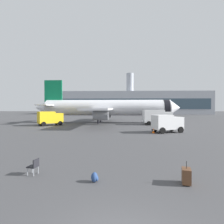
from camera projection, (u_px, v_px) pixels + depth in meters
airplane_at_gate at (107, 108)px, 44.47m from camera, size 35.66×32.09×10.50m
service_truck at (50, 118)px, 37.80m from camera, size 5.14×4.69×2.90m
fuel_truck at (157, 117)px, 39.18m from camera, size 6.19×3.17×3.20m
cargo_van at (167, 123)px, 26.93m from camera, size 4.82×3.59×2.60m
safety_cone_near at (164, 126)px, 33.77m from camera, size 0.44×0.44×0.73m
safety_cone_mid at (153, 131)px, 26.26m from camera, size 0.44×0.44×0.68m
rolling_suitcase at (186, 176)px, 8.68m from camera, size 0.56×0.72×1.10m
traveller_backpack at (95, 177)px, 8.90m from camera, size 0.36×0.40×0.48m
gate_chair at (34, 166)px, 9.89m from camera, size 0.57×0.57×0.86m
terminal_building at (134, 103)px, 114.05m from camera, size 87.62×23.43×25.28m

